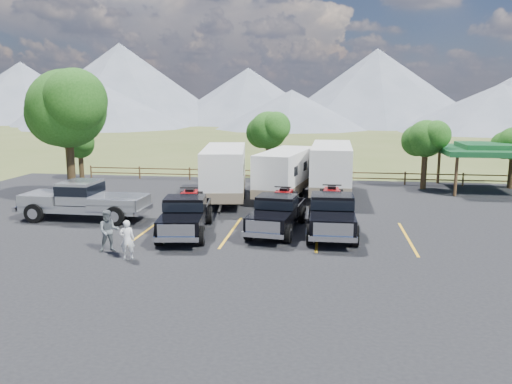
# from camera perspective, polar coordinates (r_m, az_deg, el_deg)

# --- Properties ---
(ground) EXTENTS (320.00, 320.00, 0.00)m
(ground) POSITION_cam_1_polar(r_m,az_deg,el_deg) (19.33, 0.80, -7.97)
(ground) COLOR #4A5825
(ground) RESTS_ON ground
(asphalt_lot) EXTENTS (44.00, 34.00, 0.04)m
(asphalt_lot) POSITION_cam_1_polar(r_m,az_deg,el_deg) (22.17, 1.78, -5.47)
(asphalt_lot) COLOR black
(asphalt_lot) RESTS_ON ground
(stall_lines) EXTENTS (12.12, 5.50, 0.01)m
(stall_lines) POSITION_cam_1_polar(r_m,az_deg,el_deg) (23.12, 2.05, -4.73)
(stall_lines) COLOR gold
(stall_lines) RESTS_ON asphalt_lot
(tree_big_nw) EXTENTS (5.54, 5.18, 7.84)m
(tree_big_nw) POSITION_cam_1_polar(r_m,az_deg,el_deg) (30.99, -20.86, 8.89)
(tree_big_nw) COLOR #2E2112
(tree_big_nw) RESTS_ON ground
(tree_ne_a) EXTENTS (3.11, 2.92, 4.76)m
(tree_ne_a) POSITION_cam_1_polar(r_m,az_deg,el_deg) (35.92, 18.80, 5.78)
(tree_ne_a) COLOR #2E2112
(tree_ne_a) RESTS_ON ground
(tree_north) EXTENTS (3.46, 3.24, 5.25)m
(tree_north) POSITION_cam_1_polar(r_m,az_deg,el_deg) (37.52, 1.39, 7.06)
(tree_north) COLOR #2E2112
(tree_north) RESTS_ON ground
(tree_nw_small) EXTENTS (2.59, 2.43, 3.85)m
(tree_nw_small) POSITION_cam_1_polar(r_m,az_deg,el_deg) (39.81, -19.50, 5.14)
(tree_nw_small) COLOR #2E2112
(tree_nw_small) RESTS_ON ground
(rail_fence) EXTENTS (36.12, 0.12, 1.00)m
(rail_fence) POSITION_cam_1_polar(r_m,az_deg,el_deg) (37.10, 7.47, 1.91)
(rail_fence) COLOR brown
(rail_fence) RESTS_ON ground
(pavilion) EXTENTS (6.20, 6.20, 3.22)m
(pavilion) POSITION_cam_1_polar(r_m,az_deg,el_deg) (36.93, 24.90, 4.39)
(pavilion) COLOR brown
(pavilion) RESTS_ON ground
(mountain_range) EXTENTS (209.00, 71.00, 20.00)m
(mountain_range) POSITION_cam_1_polar(r_m,az_deg,el_deg) (124.56, 3.50, 11.38)
(mountain_range) COLOR slate
(mountain_range) RESTS_ON ground
(rig_left) EXTENTS (2.68, 6.04, 1.95)m
(rig_left) POSITION_cam_1_polar(r_m,az_deg,el_deg) (23.17, -8.00, -2.41)
(rig_left) COLOR black
(rig_left) RESTS_ON asphalt_lot
(rig_center) EXTENTS (2.56, 5.90, 1.91)m
(rig_center) POSITION_cam_1_polar(r_m,az_deg,el_deg) (23.45, 2.50, -2.21)
(rig_center) COLOR black
(rig_center) RESTS_ON asphalt_lot
(rig_right) EXTENTS (2.22, 6.19, 2.06)m
(rig_right) POSITION_cam_1_polar(r_m,az_deg,el_deg) (23.28, 8.66, -2.23)
(rig_right) COLOR black
(rig_right) RESTS_ON asphalt_lot
(trailer_left) EXTENTS (3.48, 9.35, 3.23)m
(trailer_left) POSITION_cam_1_polar(r_m,az_deg,el_deg) (30.29, -3.62, 2.19)
(trailer_left) COLOR white
(trailer_left) RESTS_ON asphalt_lot
(trailer_center) EXTENTS (3.44, 8.59, 2.97)m
(trailer_center) POSITION_cam_1_polar(r_m,az_deg,el_deg) (31.04, 3.35, 2.14)
(trailer_center) COLOR white
(trailer_center) RESTS_ON asphalt_lot
(trailer_right) EXTENTS (2.57, 9.39, 3.27)m
(trailer_right) POSITION_cam_1_polar(r_m,az_deg,el_deg) (32.10, 8.59, 2.60)
(trailer_right) COLOR white
(trailer_right) RESTS_ON asphalt_lot
(pickup_silver) EXTENTS (6.68, 2.41, 2.00)m
(pickup_silver) POSITION_cam_1_polar(r_m,az_deg,el_deg) (26.98, -19.05, -0.83)
(pickup_silver) COLOR #9B9DA3
(pickup_silver) RESTS_ON asphalt_lot
(person_a) EXTENTS (0.65, 0.53, 1.55)m
(person_a) POSITION_cam_1_polar(r_m,az_deg,el_deg) (19.94, -14.52, -5.28)
(person_a) COLOR white
(person_a) RESTS_ON asphalt_lot
(person_b) EXTENTS (1.04, 0.94, 1.73)m
(person_b) POSITION_cam_1_polar(r_m,az_deg,el_deg) (21.06, -16.48, -4.29)
(person_b) COLOR slate
(person_b) RESTS_ON asphalt_lot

